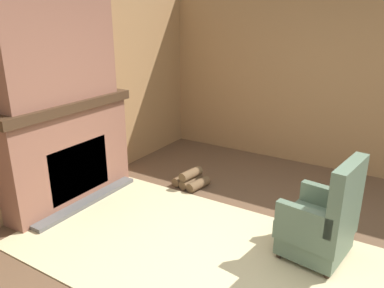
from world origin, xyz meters
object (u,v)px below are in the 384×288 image
at_px(armchair, 322,223).
at_px(storage_case, 75,92).
at_px(firewood_stack, 191,180).
at_px(oil_lamp_vase, 26,101).

distance_m(armchair, storage_case, 3.15).
bearing_deg(armchair, firewood_stack, -12.37).
distance_m(oil_lamp_vase, storage_case, 0.67).
bearing_deg(oil_lamp_vase, armchair, 15.82).
xyz_separation_m(armchair, storage_case, (-2.99, -0.18, 0.96)).
bearing_deg(storage_case, oil_lamp_vase, -90.01).
relative_size(firewood_stack, oil_lamp_vase, 1.88).
xyz_separation_m(oil_lamp_vase, storage_case, (0.00, 0.67, -0.02)).
distance_m(firewood_stack, oil_lamp_vase, 2.29).
distance_m(armchair, firewood_stack, 2.03).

